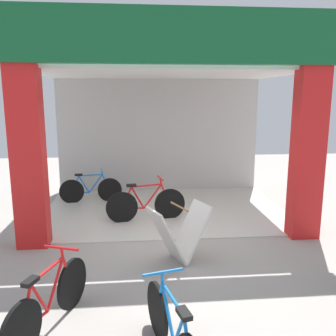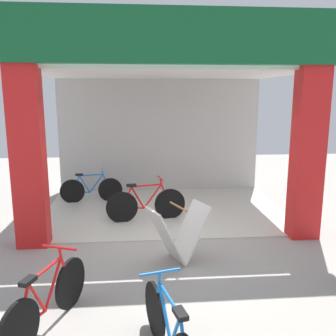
{
  "view_description": "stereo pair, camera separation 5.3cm",
  "coord_description": "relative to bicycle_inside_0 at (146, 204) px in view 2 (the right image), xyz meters",
  "views": [
    {
      "loc": [
        -0.64,
        -6.08,
        2.55
      ],
      "look_at": [
        0.0,
        0.9,
        1.15
      ],
      "focal_mm": 38.71,
      "sensor_mm": 36.0,
      "label": 1
    },
    {
      "loc": [
        -0.58,
        -6.09,
        2.55
      ],
      "look_at": [
        0.0,
        0.9,
        1.15
      ],
      "focal_mm": 38.71,
      "sensor_mm": 36.0,
      "label": 2
    }
  ],
  "objects": [
    {
      "name": "ground_plane",
      "position": [
        0.44,
        -1.09,
        -0.36
      ],
      "size": [
        18.65,
        18.65,
        0.0
      ],
      "primitive_type": "plane",
      "color": "#9E9991",
      "rests_on": "ground"
    },
    {
      "name": "bicycle_inside_1",
      "position": [
        -1.29,
        1.45,
        -0.04
      ],
      "size": [
        1.49,
        0.41,
        0.82
      ],
      "color": "black",
      "rests_on": "ground"
    },
    {
      "name": "sandwich_board_sign",
      "position": [
        0.46,
        -1.89,
        0.09
      ],
      "size": [
        1.03,
        0.83,
        0.91
      ],
      "color": "silver",
      "rests_on": "ground"
    },
    {
      "name": "bicycle_parked_0",
      "position": [
        -1.16,
        -3.5,
        -0.02
      ],
      "size": [
        0.61,
        1.49,
        0.87
      ],
      "color": "black",
      "rests_on": "ground"
    },
    {
      "name": "bicycle_inside_0",
      "position": [
        0.0,
        0.0,
        0.0
      ],
      "size": [
        1.64,
        0.45,
        0.91
      ],
      "color": "black",
      "rests_on": "ground"
    },
    {
      "name": "shop_facade",
      "position": [
        0.44,
        0.64,
        1.7
      ],
      "size": [
        5.52,
        3.91,
        3.9
      ],
      "color": "beige",
      "rests_on": "ground"
    },
    {
      "name": "bicycle_parked_1",
      "position": [
        0.12,
        -4.14,
        -0.03
      ],
      "size": [
        0.49,
        1.5,
        0.85
      ],
      "color": "black",
      "rests_on": "ground"
    }
  ]
}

